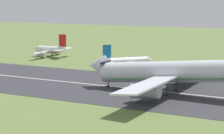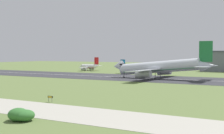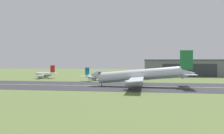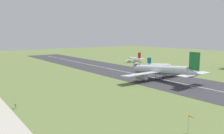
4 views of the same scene
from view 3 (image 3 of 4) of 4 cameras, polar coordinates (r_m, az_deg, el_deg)
ground_plane at (r=54.55m, az=11.38°, el=-12.17°), size 665.37×665.37×0.00m
runway_strip at (r=113.93m, az=9.59°, el=-5.05°), size 425.37×43.02×0.06m
runway_centreline at (r=113.92m, az=9.59°, el=-5.04°), size 382.84×0.70×0.01m
hangar_building at (r=204.91m, az=18.90°, el=-0.20°), size 74.74×23.87×14.71m
airplane_landing at (r=112.09m, az=7.31°, el=-2.19°), size 53.88×55.60×18.41m
airplane_parked_west at (r=176.47m, az=-17.17°, el=-1.84°), size 17.23×24.85×10.01m
airplane_parked_east at (r=148.38m, az=-3.92°, el=-2.52°), size 19.90×19.57×9.02m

